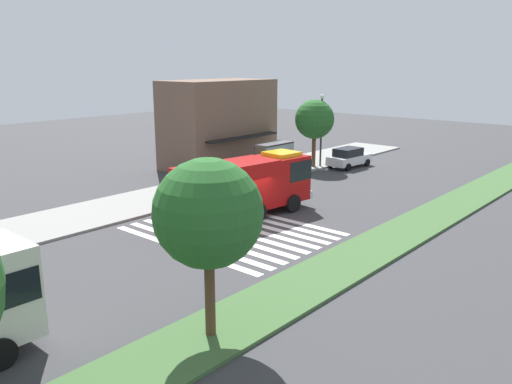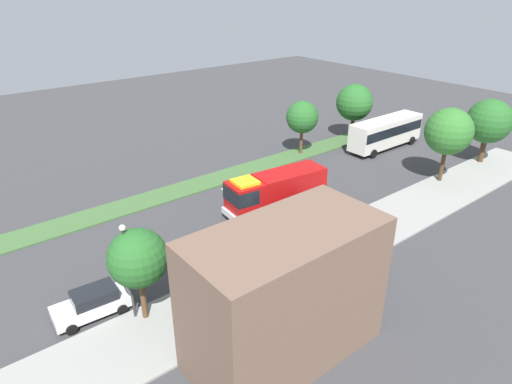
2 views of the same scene
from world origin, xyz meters
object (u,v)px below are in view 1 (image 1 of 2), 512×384
object	(u,v)px
median_tree_west	(208,214)
sidewalk_tree_east	(315,119)
parked_car_west	(202,195)
bench_near_shelter	(244,175)
street_lamp	(321,124)
parked_car_mid	(349,157)
bus_stop_shelter	(277,152)
fire_truck	(249,184)

from	to	relation	value
median_tree_west	sidewalk_tree_east	bearing A→B (deg)	28.36
parked_car_west	bench_near_shelter	bearing A→B (deg)	23.55
bench_near_shelter	parked_car_west	bearing A→B (deg)	-158.49
street_lamp	sidewalk_tree_east	size ratio (longest dim) A/B	1.07
parked_car_mid	street_lamp	distance (m)	3.85
bus_stop_shelter	bench_near_shelter	bearing A→B (deg)	-179.81
street_lamp	median_tree_west	xyz separation A→B (m)	(-26.58, -13.69, 0.54)
fire_truck	sidewalk_tree_east	bearing A→B (deg)	26.78
parked_car_west	median_tree_west	size ratio (longest dim) A/B	0.73
parked_car_mid	bench_near_shelter	bearing A→B (deg)	168.92
parked_car_mid	median_tree_west	world-z (taller)	median_tree_west
bench_near_shelter	street_lamp	xyz separation A→B (m)	(8.84, -0.95, 3.20)
parked_car_west	street_lamp	size ratio (longest dim) A/B	0.71
median_tree_west	bench_near_shelter	bearing A→B (deg)	39.54
fire_truck	parked_car_west	xyz separation A→B (m)	(-0.73, 3.31, -1.10)
parked_car_mid	median_tree_west	bearing A→B (deg)	-153.81
bus_stop_shelter	median_tree_west	size ratio (longest dim) A/B	0.58
parked_car_west	sidewalk_tree_east	xyz separation A→B (m)	(15.35, 2.20, 3.34)
sidewalk_tree_east	bench_near_shelter	bearing A→B (deg)	176.23
parked_car_west	parked_car_mid	size ratio (longest dim) A/B	0.96
fire_truck	median_tree_west	distance (m)	14.53
bench_near_shelter	sidewalk_tree_east	bearing A→B (deg)	-3.77
bench_near_shelter	street_lamp	bearing A→B (deg)	-6.15
fire_truck	bus_stop_shelter	xyz separation A→B (m)	(10.25, 6.07, -0.09)
fire_truck	sidewalk_tree_east	distance (m)	15.78
street_lamp	median_tree_west	world-z (taller)	street_lamp
parked_car_west	bench_near_shelter	size ratio (longest dim) A/B	2.74
fire_truck	bench_near_shelter	size ratio (longest dim) A/B	5.82
fire_truck	bus_stop_shelter	distance (m)	11.91
parked_car_mid	median_tree_west	xyz separation A→B (m)	(-28.35, -11.90, 3.45)
parked_car_mid	bus_stop_shelter	xyz separation A→B (m)	(-6.62, 2.76, 1.01)
fire_truck	parked_car_mid	world-z (taller)	fire_truck
parked_car_west	bench_near_shelter	distance (m)	7.50
fire_truck	street_lamp	distance (m)	16.03
median_tree_west	fire_truck	bearing A→B (deg)	36.77
street_lamp	median_tree_west	bearing A→B (deg)	-152.74
sidewalk_tree_east	parked_car_mid	bearing A→B (deg)	-44.35
bench_near_shelter	fire_truck	bearing A→B (deg)	-135.89
bus_stop_shelter	parked_car_mid	bearing A→B (deg)	-22.65
street_lamp	bus_stop_shelter	bearing A→B (deg)	168.72
parked_car_west	fire_truck	bearing A→B (deg)	-75.55
sidewalk_tree_east	median_tree_west	world-z (taller)	median_tree_west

